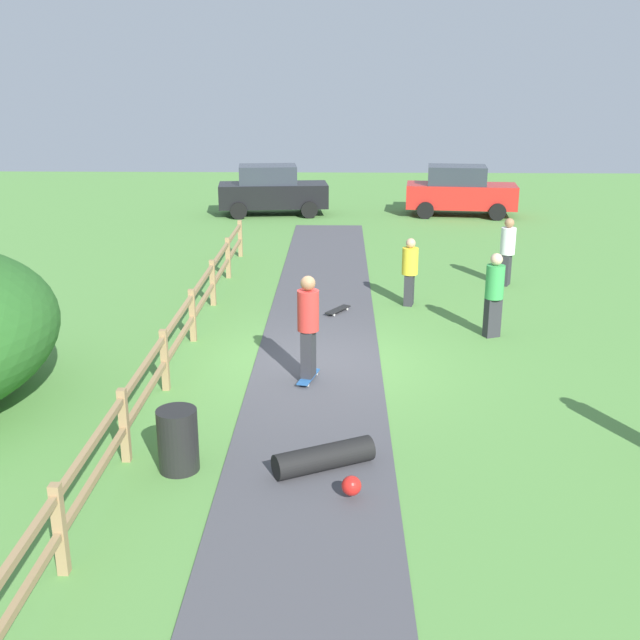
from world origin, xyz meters
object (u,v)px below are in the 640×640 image
Objects in this scene: bystander_green at (494,291)px; parked_car_red at (460,191)px; skater_fallen at (326,460)px; parked_car_black at (272,190)px; trash_bin at (178,440)px; skater_riding at (308,323)px; skateboard_loose at (338,310)px; bystander_white at (507,248)px; bystander_yellow at (410,269)px.

parked_car_red is (1.45, 14.56, -0.03)m from bystander_green.
skater_fallen is 0.81× the size of bystander_green.
trash_bin is at bearing -88.69° from parked_car_black.
skater_riding is at bearing 96.59° from skater_fallen.
skateboard_loose is at bearing -109.75° from parked_car_red.
skateboard_loose is at bearing -78.52° from parked_car_black.
trash_bin is 0.21× the size of parked_car_red.
skater_fallen is 0.33× the size of parked_car_red.
bystander_white is at bearing -56.03° from parked_car_black.
parked_car_red reaches higher than skater_fallen.
bystander_yellow is at bearing -144.77° from bystander_white.
bystander_yellow is 0.37× the size of parked_car_black.
skater_riding is 17.25m from parked_car_black.
skater_riding is 0.44× the size of parked_car_red.
bystander_white is at bearing 35.23° from bystander_yellow.
skater_riding is 5.32m from bystander_yellow.
skater_riding reaches higher than skateboard_loose.
skater_fallen is at bearing -82.99° from parked_car_black.
parked_car_red is (4.67, 13.02, 0.87)m from skateboard_loose.
parked_car_red is 7.32m from parked_car_black.
skater_riding is 1.33× the size of skater_fallen.
parked_car_black reaches higher than skateboard_loose.
trash_bin is 7.95m from bystander_green.
skater_fallen is 1.85× the size of skateboard_loose.
skater_fallen is at bearing -83.41° from skater_riding.
parked_car_black is (-7.32, -0.01, 0.00)m from parked_car_red.
skater_fallen is (2.04, -0.04, -0.25)m from trash_bin.
parked_car_black is (-5.87, 14.55, -0.03)m from bystander_green.
skater_fallen is at bearing -114.16° from bystander_white.
skater_riding is at bearing 62.83° from trash_bin.
trash_bin is 21.50m from parked_car_red.
skater_fallen is (0.38, -3.28, -0.91)m from skater_riding.
skater_riding is 4.27m from skateboard_loose.
skateboard_loose is 3.69m from bystander_green.
bystander_white is 0.40× the size of parked_car_black.
bystander_green reaches higher than skateboard_loose.
trash_bin is 3.70m from skater_riding.
parked_car_black is at bearing 97.01° from skater_fallen.
trash_bin is 0.47× the size of skater_riding.
skater_fallen is at bearing -119.84° from bystander_green.
bystander_white reaches higher than skater_fallen.
skater_riding is at bearing -106.84° from parked_car_red.
bystander_green reaches higher than trash_bin.
bystander_white is at bearing 65.84° from skater_fallen.
skateboard_loose is 13.30m from parked_car_black.
bystander_white is at bearing 54.11° from skater_riding.
parked_car_red is at bearing 88.27° from bystander_white.
skater_riding reaches higher than bystander_green.
bystander_white is (4.49, 10.01, 0.78)m from skater_fallen.
parked_car_red reaches higher than skateboard_loose.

